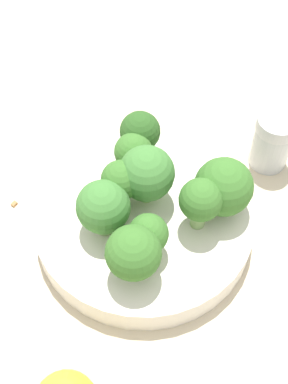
{
  "coord_description": "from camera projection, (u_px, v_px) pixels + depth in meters",
  "views": [
    {
      "loc": [
        0.26,
        0.04,
        0.44
      ],
      "look_at": [
        0.0,
        0.0,
        0.06
      ],
      "focal_mm": 50.0,
      "sensor_mm": 36.0,
      "label": 1
    }
  ],
  "objects": [
    {
      "name": "ground_plane",
      "position": [
        144.0,
        229.0,
        0.51
      ],
      "size": [
        3.0,
        3.0,
        0.0
      ],
      "primitive_type": "plane",
      "color": "beige"
    },
    {
      "name": "bowl",
      "position": [
        144.0,
        220.0,
        0.5
      ],
      "size": [
        0.2,
        0.2,
        0.03
      ],
      "primitive_type": "cylinder",
      "color": "silver",
      "rests_on": "ground_plane"
    },
    {
      "name": "broccoli_floret_0",
      "position": [
        121.0,
        181.0,
        0.47
      ],
      "size": [
        0.04,
        0.04,
        0.05
      ],
      "color": "#7A9E5B",
      "rests_on": "bowl"
    },
    {
      "name": "broccoli_floret_1",
      "position": [
        148.0,
        235.0,
        0.44
      ],
      "size": [
        0.03,
        0.03,
        0.05
      ],
      "color": "#84AD66",
      "rests_on": "bowl"
    },
    {
      "name": "broccoli_floret_2",
      "position": [
        201.0,
        201.0,
        0.45
      ],
      "size": [
        0.04,
        0.04,
        0.06
      ],
      "color": "#7A9E5B",
      "rests_on": "bowl"
    },
    {
      "name": "broccoli_floret_3",
      "position": [
        223.0,
        187.0,
        0.47
      ],
      "size": [
        0.05,
        0.05,
        0.06
      ],
      "color": "#7A9E5B",
      "rests_on": "bowl"
    },
    {
      "name": "broccoli_floret_4",
      "position": [
        149.0,
        174.0,
        0.47
      ],
      "size": [
        0.05,
        0.05,
        0.06
      ],
      "color": "#84AD66",
      "rests_on": "bowl"
    },
    {
      "name": "broccoli_floret_5",
      "position": [
        133.0,
        154.0,
        0.49
      ],
      "size": [
        0.04,
        0.04,
        0.05
      ],
      "color": "#8EB770",
      "rests_on": "bowl"
    },
    {
      "name": "broccoli_floret_6",
      "position": [
        139.0,
        254.0,
        0.43
      ],
      "size": [
        0.05,
        0.05,
        0.06
      ],
      "color": "#84AD66",
      "rests_on": "bowl"
    },
    {
      "name": "broccoli_floret_7",
      "position": [
        140.0,
        133.0,
        0.5
      ],
      "size": [
        0.04,
        0.04,
        0.05
      ],
      "color": "#7A9E5B",
      "rests_on": "bowl"
    },
    {
      "name": "broccoli_floret_8",
      "position": [
        103.0,
        208.0,
        0.45
      ],
      "size": [
        0.05,
        0.05,
        0.06
      ],
      "color": "#7A9E5B",
      "rests_on": "bowl"
    },
    {
      "name": "pepper_shaker",
      "position": [
        273.0,
        141.0,
        0.53
      ],
      "size": [
        0.04,
        0.04,
        0.06
      ],
      "color": "#B2B7BC",
      "rests_on": "ground_plane"
    },
    {
      "name": "almond_crumb_1",
      "position": [
        133.0,
        115.0,
        0.59
      ],
      "size": [
        0.01,
        0.01,
        0.01
      ],
      "primitive_type": "cube",
      "rotation": [
        0.0,
        0.0,
        5.09
      ],
      "color": "olive",
      "rests_on": "ground_plane"
    },
    {
      "name": "almond_crumb_2",
      "position": [
        14.0,
        203.0,
        0.53
      ],
      "size": [
        0.01,
        0.01,
        0.01
      ],
      "primitive_type": "cube",
      "rotation": [
        0.0,
        0.0,
        5.81
      ],
      "color": "olive",
      "rests_on": "ground_plane"
    }
  ]
}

